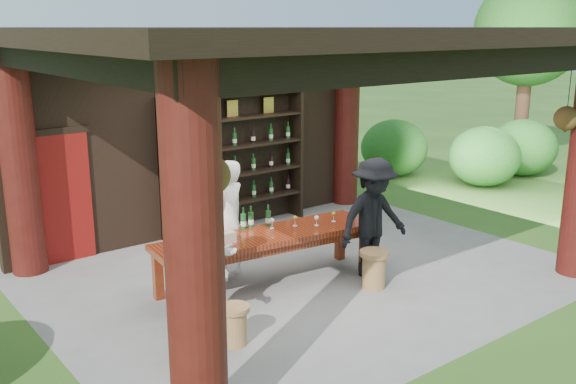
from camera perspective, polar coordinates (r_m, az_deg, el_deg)
ground at (r=9.48m, az=1.49°, el=-7.23°), size 90.00×90.00×0.00m
pavilion at (r=9.24m, az=-0.17°, el=5.92°), size 7.50×6.00×3.60m
wine_shelf at (r=11.27m, az=-4.73°, el=2.70°), size 2.75×0.42×2.42m
tasting_table at (r=8.88m, az=-1.92°, el=-4.43°), size 3.26×1.19×0.75m
stool_near_left at (r=7.42m, az=-4.78°, el=-11.62°), size 0.35×0.35×0.47m
stool_near_right at (r=8.96m, az=7.65°, el=-6.74°), size 0.41×0.41×0.53m
stool_far_left at (r=7.29m, az=-8.72°, el=-11.84°), size 0.43×0.43×0.56m
host at (r=9.13m, az=-5.35°, el=-2.46°), size 0.72×0.58×1.71m
guest_woman at (r=7.64m, az=-6.64°, el=-6.32°), size 0.94×0.83×1.61m
guest_man at (r=9.15m, az=7.62°, el=-2.37°), size 1.18×0.75×1.75m
table_bottles at (r=9.07m, az=-3.02°, el=-2.21°), size 0.44×0.17×0.31m
table_glasses at (r=9.17m, az=1.48°, el=-2.53°), size 0.97×0.35×0.15m
napkin_basket at (r=8.49m, az=-5.64°, el=-4.03°), size 0.28×0.21×0.14m
shrubs at (r=11.35m, az=8.36°, el=-0.74°), size 19.61×8.76×1.36m
trees at (r=12.58m, az=8.73°, el=13.69°), size 22.05×10.59×4.80m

